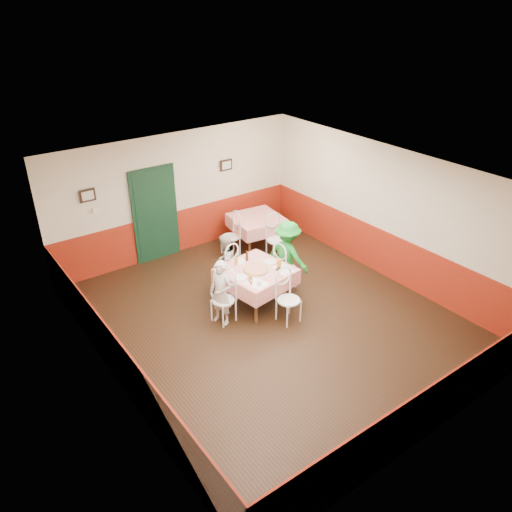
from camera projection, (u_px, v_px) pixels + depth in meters
floor at (271, 319)px, 9.41m from camera, size 7.00×7.00×0.00m
ceiling at (273, 177)px, 8.08m from camera, size 7.00×7.00×0.00m
back_wall at (177, 194)px, 11.24m from camera, size 6.00×0.10×2.80m
front_wall at (442, 359)px, 6.25m from camera, size 6.00×0.10×2.80m
left_wall at (107, 310)px, 7.19m from camera, size 0.10×7.00×2.80m
right_wall at (387, 213)px, 10.30m from camera, size 0.10×7.00×2.80m
wainscot_back at (180, 231)px, 11.65m from camera, size 6.00×0.03×1.00m
wainscot_front at (429, 411)px, 6.69m from camera, size 6.00×0.03×1.00m
wainscot_left at (117, 359)px, 7.62m from camera, size 0.03×7.00×1.00m
wainscot_right at (381, 252)px, 10.72m from camera, size 0.03×7.00×1.00m
door at (155, 216)px, 11.05m from camera, size 0.96×0.06×2.10m
picture_left at (87, 195)px, 9.95m from camera, size 0.32×0.03×0.26m
picture_right at (226, 165)px, 11.66m from camera, size 0.32×0.03×0.26m
thermostat at (95, 210)px, 10.17m from camera, size 0.10×0.03×0.10m
main_table at (256, 286)px, 9.71m from camera, size 1.40×1.40×0.77m
second_table at (257, 232)px, 11.89m from camera, size 1.25×1.25×0.77m
chair_left at (223, 300)px, 9.14m from camera, size 0.48×0.48×0.90m
chair_right at (285, 268)px, 10.20m from camera, size 0.47×0.47×0.90m
chair_far at (227, 268)px, 10.20m from camera, size 0.48×0.48×0.90m
chair_near at (289, 300)px, 9.14m from camera, size 0.42×0.42×0.90m
chair_second_a at (230, 237)px, 11.46m from camera, size 0.47×0.47×0.90m
chair_second_b at (276, 240)px, 11.32m from camera, size 0.47×0.47×0.90m
pizza at (256, 269)px, 9.49m from camera, size 0.53×0.53×0.03m
plate_left at (240, 277)px, 9.24m from camera, size 0.29×0.29×0.01m
plate_right at (270, 262)px, 9.78m from camera, size 0.29×0.29×0.01m
plate_far at (239, 262)px, 9.78m from camera, size 0.29×0.29×0.01m
glass_a at (250, 279)px, 9.08m from camera, size 0.09×0.09×0.14m
glass_b at (279, 263)px, 9.57m from camera, size 0.10×0.10×0.16m
glass_c at (236, 261)px, 9.67m from camera, size 0.08×0.08×0.13m
beer_bottle at (247, 256)px, 9.78m from camera, size 0.06×0.06×0.20m
shaker_a at (258, 283)px, 8.98m from camera, size 0.04×0.04×0.09m
shaker_b at (260, 284)px, 8.96m from camera, size 0.04×0.04×0.09m
shaker_c at (251, 283)px, 9.01m from camera, size 0.04×0.04×0.09m
menu_left at (256, 283)px, 9.07m from camera, size 0.40×0.47×0.00m
menu_right at (284, 269)px, 9.53m from camera, size 0.32×0.42×0.00m
wallet at (279, 269)px, 9.51m from camera, size 0.12×0.11×0.02m
diner_left at (221, 293)px, 9.02m from camera, size 0.46×0.54×1.27m
diner_far at (225, 261)px, 10.17m from camera, size 0.70×0.63×1.17m
diner_right at (287, 255)px, 10.10m from camera, size 0.77×1.05×1.46m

